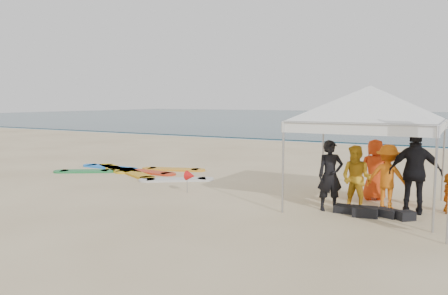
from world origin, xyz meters
name	(u,v)px	position (x,y,z in m)	size (l,w,h in m)	color
ground	(184,205)	(0.00, 0.00, 0.00)	(120.00, 120.00, 0.00)	beige
ocean	(419,119)	(0.00, 60.00, 0.04)	(160.00, 84.00, 0.08)	#0C2633
shoreline_foam	(352,144)	(0.00, 18.20, 0.00)	(160.00, 1.20, 0.01)	silver
person_black_a	(330,176)	(3.35, 1.26, 0.84)	(0.62, 0.40, 1.69)	black
person_yellow	(356,178)	(3.89, 1.56, 0.78)	(0.76, 0.59, 1.56)	gold
person_orange_a	(388,177)	(4.53, 2.08, 0.79)	(1.02, 0.58, 1.57)	orange
person_black_b	(415,172)	(5.15, 1.88, 0.97)	(1.14, 0.48, 1.95)	black
person_orange_b	(375,170)	(4.07, 2.95, 0.81)	(0.79, 0.51, 1.61)	red
canopy_tent	(371,86)	(4.05, 2.10, 2.98)	(4.53, 4.53, 3.42)	#A5A5A8
marker_pennant	(191,176)	(-0.65, 1.27, 0.49)	(0.28, 0.28, 0.64)	#A5A5A8
gear_pile	(370,212)	(4.31, 1.19, 0.10)	(1.79, 0.66, 0.22)	black
surfboard_spread	(133,171)	(-4.49, 3.27, 0.03)	(5.85, 3.20, 0.07)	red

